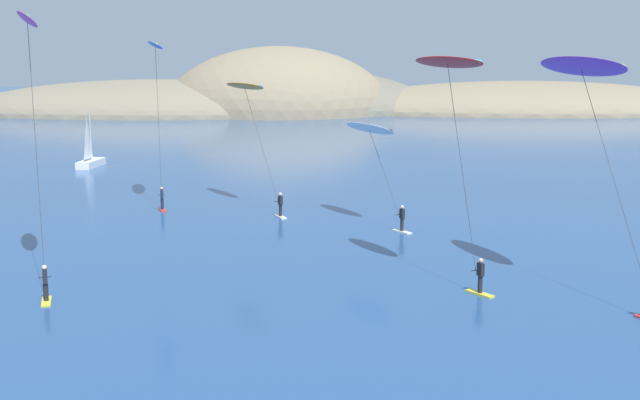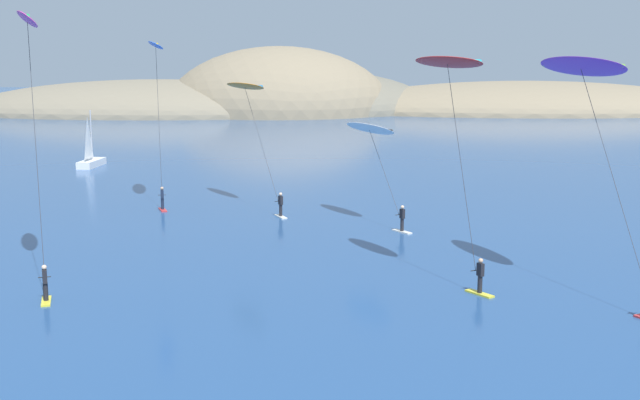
% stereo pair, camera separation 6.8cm
% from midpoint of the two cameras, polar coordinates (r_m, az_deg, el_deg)
% --- Properties ---
extents(headland_island, '(158.25, 57.16, 26.96)m').
position_cam_midpoint_polar(headland_island, '(168.33, -0.19, 6.30)').
color(headland_island, '#7A705B').
rests_on(headland_island, ground).
extents(sailboat_near, '(1.68, 5.93, 5.70)m').
position_cam_midpoint_polar(sailboat_near, '(84.66, -15.94, 2.75)').
color(sailboat_near, white).
rests_on(sailboat_near, ground).
extents(kitesurfer_white, '(4.55, 6.81, 6.68)m').
position_cam_midpoint_polar(kitesurfer_white, '(52.69, 3.66, 4.61)').
color(kitesurfer_white, silver).
rests_on(kitesurfer_white, ground).
extents(kitesurfer_magenta, '(3.45, 7.29, 12.98)m').
position_cam_midpoint_polar(kitesurfer_magenta, '(40.43, -20.04, 10.31)').
color(kitesurfer_magenta, yellow).
rests_on(kitesurfer_magenta, ground).
extents(kitesurfer_red, '(3.81, 5.95, 10.92)m').
position_cam_midpoint_polar(kitesurfer_red, '(38.59, 9.21, 8.36)').
color(kitesurfer_red, yellow).
rests_on(kitesurfer_red, ground).
extents(kitesurfer_blue, '(2.52, 5.85, 12.07)m').
position_cam_midpoint_polar(kitesurfer_blue, '(59.89, -11.63, 9.77)').
color(kitesurfer_blue, red).
rests_on(kitesurfer_blue, ground).
extents(kitesurfer_purple, '(4.20, 9.41, 10.91)m').
position_cam_midpoint_polar(kitesurfer_purple, '(38.94, 18.27, 8.17)').
color(kitesurfer_purple, red).
rests_on(kitesurfer_purple, ground).
extents(kitesurfer_orange, '(5.40, 8.09, 9.12)m').
position_cam_midpoint_polar(kitesurfer_orange, '(58.56, -5.22, 7.35)').
color(kitesurfer_orange, silver).
rests_on(kitesurfer_orange, ground).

